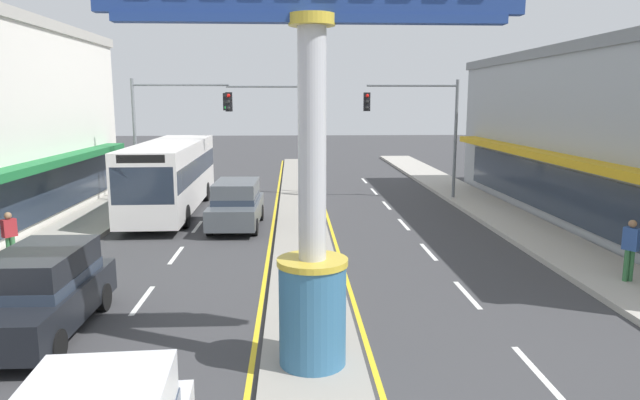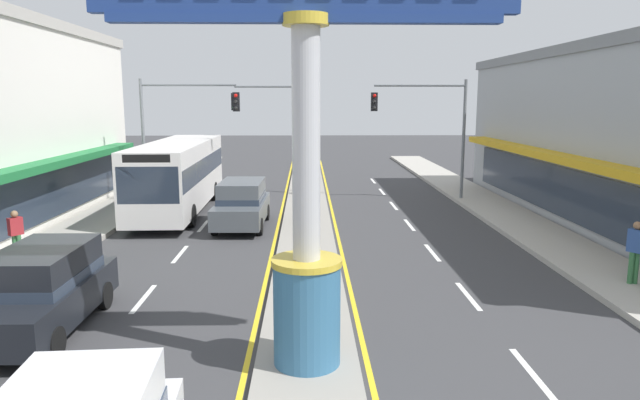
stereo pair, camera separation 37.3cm
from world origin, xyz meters
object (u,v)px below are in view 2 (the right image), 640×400
object	(u,v)px
traffic_light_left_side	(178,119)
pedestrian_far_side	(635,249)
bus_mid_left_lane	(179,172)
traffic_light_right_side	(430,119)
suv_far_left_oncoming	(42,289)
traffic_light_median_far	(280,118)
pedestrian_near_kerb	(16,233)
suv_near_right_lane	(242,203)
district_sign	(306,148)

from	to	relation	value
traffic_light_left_side	pedestrian_far_side	xyz separation A→B (m)	(15.24, -13.31, -3.08)
traffic_light_left_side	bus_mid_left_lane	bearing A→B (deg)	-80.31
pedestrian_far_side	traffic_light_right_side	bearing A→B (deg)	101.04
bus_mid_left_lane	suv_far_left_oncoming	bearing A→B (deg)	-90.00
traffic_light_right_side	traffic_light_median_far	world-z (taller)	same
pedestrian_near_kerb	pedestrian_far_side	size ratio (longest dim) A/B	0.92
traffic_light_left_side	suv_near_right_lane	size ratio (longest dim) A/B	1.33
suv_near_right_lane	bus_mid_left_lane	bearing A→B (deg)	134.00
suv_far_left_oncoming	pedestrian_far_side	distance (m)	15.15
suv_near_right_lane	suv_far_left_oncoming	xyz separation A→B (m)	(-3.30, -10.67, 0.00)
traffic_light_right_side	bus_mid_left_lane	xyz separation A→B (m)	(-12.22, -2.34, -2.38)
bus_mid_left_lane	pedestrian_near_kerb	size ratio (longest dim) A/B	6.98
district_sign	traffic_light_right_side	xyz separation A→B (m)	(6.25, 18.48, -0.06)
suv_near_right_lane	pedestrian_near_kerb	xyz separation A→B (m)	(-6.42, -5.55, 0.11)
traffic_light_left_side	traffic_light_right_side	xyz separation A→B (m)	(12.51, 0.67, 0.00)
bus_mid_left_lane	pedestrian_far_side	world-z (taller)	bus_mid_left_lane
traffic_light_right_side	traffic_light_median_far	size ratio (longest dim) A/B	1.00
traffic_light_left_side	traffic_light_right_side	size ratio (longest dim) A/B	1.00
suv_near_right_lane	pedestrian_near_kerb	size ratio (longest dim) A/B	2.88
pedestrian_near_kerb	traffic_light_left_side	bearing A→B (deg)	75.07
district_sign	bus_mid_left_lane	xyz separation A→B (m)	(-5.97, 16.14, -2.44)
traffic_light_median_far	pedestrian_far_side	world-z (taller)	traffic_light_median_far
pedestrian_near_kerb	bus_mid_left_lane	bearing A→B (deg)	70.80
traffic_light_right_side	pedestrian_near_kerb	bearing A→B (deg)	-143.60
suv_near_right_lane	district_sign	bearing A→B (deg)	-78.16
district_sign	traffic_light_right_side	world-z (taller)	district_sign
pedestrian_far_side	traffic_light_median_far	bearing A→B (deg)	122.26
district_sign	bus_mid_left_lane	world-z (taller)	district_sign
traffic_light_left_side	traffic_light_right_side	distance (m)	12.52
suv_far_left_oncoming	traffic_light_median_far	bearing A→B (deg)	76.51
bus_mid_left_lane	pedestrian_near_kerb	xyz separation A→B (m)	(-3.12, -8.97, -0.78)
traffic_light_left_side	traffic_light_median_far	bearing A→B (deg)	33.34
district_sign	traffic_light_left_side	world-z (taller)	district_sign
traffic_light_left_side	suv_far_left_oncoming	size ratio (longest dim) A/B	1.35
district_sign	pedestrian_near_kerb	xyz separation A→B (m)	(-9.09, 7.17, -3.22)
suv_near_right_lane	suv_far_left_oncoming	size ratio (longest dim) A/B	1.01
traffic_light_median_far	suv_far_left_oncoming	distance (m)	19.74
suv_far_left_oncoming	pedestrian_far_side	bearing A→B (deg)	9.30
traffic_light_left_side	pedestrian_far_side	world-z (taller)	traffic_light_left_side
district_sign	suv_far_left_oncoming	size ratio (longest dim) A/B	1.76
bus_mid_left_lane	suv_far_left_oncoming	size ratio (longest dim) A/B	2.44
traffic_light_left_side	suv_far_left_oncoming	bearing A→B (deg)	-88.96
traffic_light_median_far	suv_far_left_oncoming	size ratio (longest dim) A/B	1.35
traffic_light_median_far	bus_mid_left_lane	size ratio (longest dim) A/B	0.55
suv_far_left_oncoming	pedestrian_near_kerb	distance (m)	6.00
district_sign	traffic_light_left_side	bearing A→B (deg)	109.35
traffic_light_left_side	suv_far_left_oncoming	distance (m)	16.10
traffic_light_right_side	pedestrian_near_kerb	world-z (taller)	traffic_light_right_side
district_sign	pedestrian_far_side	xyz separation A→B (m)	(8.98, 4.50, -3.14)
traffic_light_left_side	suv_far_left_oncoming	xyz separation A→B (m)	(0.29, -15.76, -3.26)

